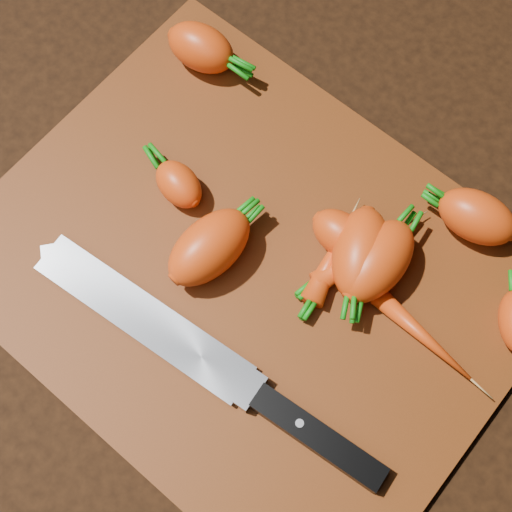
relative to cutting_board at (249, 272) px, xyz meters
The scene contains 13 objects.
ground 0.01m from the cutting_board, ahead, with size 2.00×2.00×0.01m, color black.
cutting_board is the anchor object (origin of this frame).
carrot_0 0.24m from the cutting_board, 141.95° to the left, with size 0.07×0.05×0.05m, color #EA470F.
carrot_1 0.11m from the cutting_board, 169.84° to the left, with size 0.05×0.04×0.04m, color #EA470F.
carrot_2 0.11m from the cutting_board, 43.75° to the left, with size 0.09×0.05×0.05m, color #EA470F.
carrot_3 0.12m from the cutting_board, 39.68° to the left, with size 0.09×0.05×0.05m, color #EA470F.
carrot_4 0.22m from the cutting_board, 51.63° to the left, with size 0.08×0.05×0.05m, color #EA470F.
carrot_5 0.09m from the cutting_board, 57.71° to the left, with size 0.06×0.04×0.04m, color #EA470F.
carrot_7 0.11m from the cutting_board, 46.64° to the left, with size 0.11×0.02×0.02m, color #EA470F.
carrot_8 0.17m from the cutting_board, 16.96° to the left, with size 0.11×0.02×0.02m, color #EA470F.
carrot_9 0.08m from the cutting_board, 44.38° to the left, with size 0.09×0.02×0.02m, color #EA470F.
carrot_10 0.05m from the cutting_board, 160.32° to the right, with size 0.09×0.05×0.05m, color #EA470F.
knife 0.10m from the cutting_board, 102.64° to the right, with size 0.37×0.07×0.02m.
Camera 1 is at (0.14, -0.16, 0.65)m, focal length 50.00 mm.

